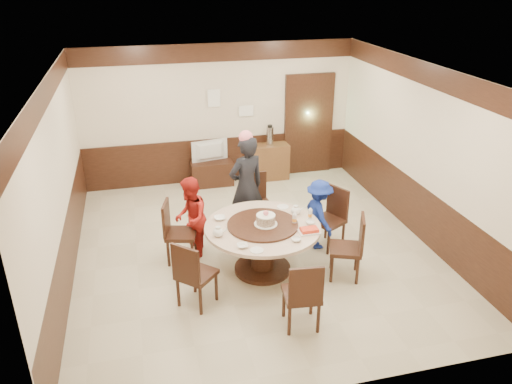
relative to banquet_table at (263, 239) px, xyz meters
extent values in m
plane|color=beige|center=(0.03, 0.61, -0.53)|extent=(6.00, 6.00, 0.00)
plane|color=white|center=(0.03, 0.61, 2.27)|extent=(6.00, 6.00, 0.00)
cube|color=beige|center=(0.03, 3.61, 0.87)|extent=(5.50, 0.04, 2.80)
cube|color=beige|center=(0.03, -2.39, 0.87)|extent=(5.50, 0.04, 2.80)
cube|color=beige|center=(-2.72, 0.61, 0.87)|extent=(0.04, 6.00, 2.80)
cube|color=beige|center=(2.78, 0.61, 0.87)|extent=(0.04, 6.00, 2.80)
cube|color=black|center=(0.03, 0.61, -0.08)|extent=(5.50, 6.00, 0.90)
cube|color=black|center=(0.03, 0.61, 2.09)|extent=(5.50, 6.00, 0.35)
cube|color=black|center=(1.93, 3.56, 0.52)|extent=(1.05, 0.08, 2.18)
cube|color=#8EDC9B|center=(1.93, 3.58, 0.52)|extent=(0.88, 0.02, 2.05)
cylinder|color=black|center=(0.00, 0.00, -0.50)|extent=(0.83, 0.83, 0.06)
cylinder|color=black|center=(0.00, 0.00, -0.18)|extent=(0.33, 0.33, 0.65)
cylinder|color=#C5A78F|center=(0.00, 0.00, 0.19)|extent=(1.67, 1.67, 0.05)
cylinder|color=black|center=(0.00, 0.00, 0.23)|extent=(1.02, 1.02, 0.03)
cube|color=black|center=(1.18, 0.44, -0.08)|extent=(0.60, 0.60, 0.06)
cube|color=black|center=(1.37, 0.54, 0.19)|extent=(0.23, 0.39, 0.50)
cube|color=black|center=(1.18, 0.44, -0.32)|extent=(0.36, 0.36, 0.42)
cube|color=black|center=(0.25, 1.25, -0.08)|extent=(0.47, 0.47, 0.06)
cube|color=black|center=(0.23, 1.45, 0.19)|extent=(0.42, 0.07, 0.50)
cube|color=black|center=(0.25, 1.25, -0.32)|extent=(0.36, 0.36, 0.42)
cube|color=black|center=(-1.12, 0.57, -0.08)|extent=(0.54, 0.54, 0.06)
cube|color=black|center=(-1.32, 0.63, 0.19)|extent=(0.15, 0.42, 0.50)
cube|color=black|center=(-1.12, 0.57, -0.32)|extent=(0.36, 0.36, 0.42)
cube|color=black|center=(-1.04, -0.56, -0.08)|extent=(0.62, 0.62, 0.06)
cube|color=black|center=(-1.18, -0.71, 0.19)|extent=(0.33, 0.32, 0.50)
cube|color=black|center=(-1.04, -0.56, -0.32)|extent=(0.36, 0.36, 0.42)
cube|color=black|center=(0.15, -1.30, -0.08)|extent=(0.48, 0.48, 0.06)
cube|color=black|center=(0.13, -1.51, 0.19)|extent=(0.42, 0.08, 0.50)
cube|color=black|center=(0.15, -1.30, -0.32)|extent=(0.36, 0.36, 0.42)
cube|color=black|center=(1.11, -0.43, -0.08)|extent=(0.57, 0.57, 0.06)
cube|color=black|center=(1.30, -0.51, 0.19)|extent=(0.19, 0.40, 0.50)
cube|color=black|center=(1.11, -0.43, -0.32)|extent=(0.36, 0.36, 0.42)
imported|color=black|center=(0.02, 1.14, 0.33)|extent=(0.73, 0.59, 1.73)
imported|color=#AC1D17|center=(-0.95, 0.67, 0.11)|extent=(0.59, 0.70, 1.29)
imported|color=navy|center=(1.03, 0.47, 0.04)|extent=(0.50, 0.78, 1.14)
cylinder|color=white|center=(0.04, -0.03, 0.25)|extent=(0.33, 0.33, 0.01)
cylinder|color=gray|center=(0.04, -0.03, 0.32)|extent=(0.27, 0.27, 0.12)
cylinder|color=white|center=(0.04, -0.03, 0.39)|extent=(0.27, 0.27, 0.01)
sphere|color=pink|center=(0.04, -0.03, 0.43)|extent=(0.08, 0.08, 0.08)
ellipsoid|color=white|center=(-0.67, -0.15, 0.28)|extent=(0.17, 0.15, 0.13)
ellipsoid|color=white|center=(0.57, 0.23, 0.28)|extent=(0.17, 0.15, 0.13)
imported|color=white|center=(-0.56, 0.33, 0.24)|extent=(0.17, 0.17, 0.04)
imported|color=white|center=(0.33, -0.53, 0.24)|extent=(0.14, 0.14, 0.04)
imported|color=white|center=(-0.41, -0.51, 0.23)|extent=(0.15, 0.15, 0.04)
imported|color=white|center=(0.67, -0.11, 0.24)|extent=(0.13, 0.13, 0.04)
cylinder|color=white|center=(-0.25, -0.65, 0.22)|extent=(0.18, 0.18, 0.01)
cylinder|color=white|center=(0.45, 0.50, 0.22)|extent=(0.18, 0.18, 0.01)
cube|color=white|center=(0.58, -0.35, 0.23)|extent=(0.30, 0.20, 0.02)
cube|color=red|center=(0.58, -0.35, 0.26)|extent=(0.24, 0.15, 0.04)
cylinder|color=white|center=(0.45, -0.07, 0.30)|extent=(0.06, 0.06, 0.16)
cylinder|color=white|center=(0.72, 0.02, 0.30)|extent=(0.06, 0.06, 0.16)
cube|color=black|center=(-0.21, 3.36, -0.28)|extent=(0.85, 0.45, 0.50)
imported|color=gray|center=(-0.21, 3.36, 0.18)|extent=(0.76, 0.24, 0.43)
cube|color=brown|center=(1.02, 3.39, -0.16)|extent=(0.80, 0.40, 0.75)
cylinder|color=silver|center=(1.03, 3.39, 0.41)|extent=(0.15, 0.15, 0.38)
cube|color=white|center=(-0.07, 3.56, 1.22)|extent=(0.25, 0.00, 0.35)
cube|color=white|center=(0.58, 3.56, 0.92)|extent=(0.30, 0.00, 0.22)
camera|label=1|loc=(-1.60, -6.08, 3.60)|focal=35.00mm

